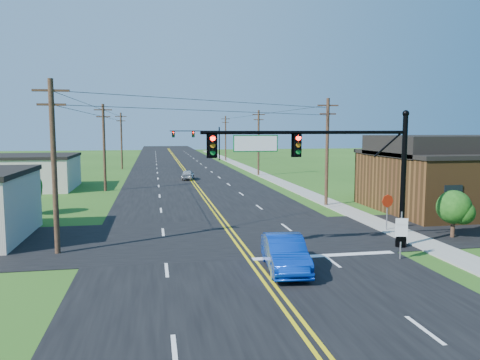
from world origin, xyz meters
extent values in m
plane|color=#264F16|center=(0.00, 0.00, 0.00)|extent=(260.00, 260.00, 0.00)
cube|color=black|center=(0.00, 50.00, 0.02)|extent=(16.00, 220.00, 0.04)
cube|color=black|center=(0.00, 12.00, 0.02)|extent=(70.00, 10.00, 0.04)
cube|color=gray|center=(10.50, 40.00, 0.04)|extent=(2.00, 160.00, 0.08)
cylinder|color=black|center=(8.80, 8.00, 3.60)|extent=(0.28, 0.28, 7.20)
cylinder|color=black|center=(8.80, 8.00, 0.25)|extent=(0.60, 0.60, 0.50)
sphere|color=black|center=(8.80, 8.00, 7.30)|extent=(0.36, 0.36, 0.36)
cylinder|color=black|center=(3.30, 8.00, 6.30)|extent=(11.00, 0.18, 0.18)
cube|color=#055C21|center=(0.60, 8.00, 5.75)|extent=(2.30, 0.06, 0.85)
cylinder|color=black|center=(8.80, 80.00, 3.60)|extent=(0.28, 0.28, 7.20)
cylinder|color=black|center=(8.80, 80.00, 0.25)|extent=(0.60, 0.60, 0.50)
sphere|color=black|center=(8.80, 80.00, 7.30)|extent=(0.36, 0.36, 0.36)
cylinder|color=black|center=(3.80, 80.00, 6.00)|extent=(10.00, 0.18, 0.18)
cube|color=#055C21|center=(0.60, 80.00, 5.45)|extent=(2.30, 0.06, 0.85)
cube|color=#573718|center=(20.00, 18.00, 2.20)|extent=(14.00, 11.00, 4.40)
cube|color=black|center=(20.00, 18.00, 4.55)|extent=(14.20, 11.20, 0.30)
cube|color=beige|center=(-19.00, 38.00, 1.70)|extent=(12.00, 9.00, 3.40)
cube|color=black|center=(-19.00, 38.00, 3.55)|extent=(12.20, 9.20, 0.30)
cylinder|color=#311E16|center=(-9.50, 10.00, 4.50)|extent=(0.28, 0.28, 9.00)
cube|color=#311E16|center=(-9.50, 10.00, 8.40)|extent=(1.80, 0.12, 0.12)
cube|color=#311E16|center=(-9.50, 10.00, 7.70)|extent=(1.40, 0.12, 0.12)
cylinder|color=#311E16|center=(-9.50, 35.00, 4.50)|extent=(0.28, 0.28, 9.00)
cube|color=#311E16|center=(-9.50, 35.00, 8.40)|extent=(1.80, 0.12, 0.12)
cube|color=#311E16|center=(-9.50, 35.00, 7.70)|extent=(1.40, 0.12, 0.12)
cylinder|color=#311E16|center=(-9.50, 62.00, 4.50)|extent=(0.28, 0.28, 9.00)
cube|color=#311E16|center=(-9.50, 62.00, 8.40)|extent=(1.80, 0.12, 0.12)
cube|color=#311E16|center=(-9.50, 62.00, 7.70)|extent=(1.40, 0.12, 0.12)
cylinder|color=#311E16|center=(9.80, 22.00, 4.50)|extent=(0.28, 0.28, 9.00)
cube|color=#311E16|center=(9.80, 22.00, 8.40)|extent=(1.80, 0.12, 0.12)
cube|color=#311E16|center=(9.80, 22.00, 7.70)|extent=(1.40, 0.12, 0.12)
cylinder|color=#311E16|center=(9.80, 48.00, 4.50)|extent=(0.28, 0.28, 9.00)
cube|color=#311E16|center=(9.80, 48.00, 8.40)|extent=(1.80, 0.12, 0.12)
cube|color=#311E16|center=(9.80, 48.00, 7.70)|extent=(1.40, 0.12, 0.12)
cylinder|color=#311E16|center=(9.80, 78.00, 4.50)|extent=(0.28, 0.28, 9.00)
cube|color=#311E16|center=(9.80, 78.00, 8.40)|extent=(1.80, 0.12, 0.12)
cube|color=#311E16|center=(9.80, 78.00, 7.70)|extent=(1.40, 0.12, 0.12)
cylinder|color=#311E16|center=(16.00, 26.00, 0.92)|extent=(0.24, 0.24, 1.85)
sphere|color=#144410|center=(16.00, 26.00, 2.60)|extent=(3.00, 3.00, 3.00)
cylinder|color=#311E16|center=(13.00, 9.50, 0.66)|extent=(0.24, 0.24, 1.32)
sphere|color=#144410|center=(13.00, 9.50, 1.86)|extent=(2.00, 2.00, 2.00)
cylinder|color=#311E16|center=(-14.00, 22.00, 0.77)|extent=(0.24, 0.24, 1.54)
sphere|color=#144410|center=(-14.00, 22.00, 2.17)|extent=(2.40, 2.40, 2.40)
imported|color=#072EA3|center=(1.34, 5.01, 0.79)|extent=(2.17, 4.95, 1.58)
imported|color=#B8B8BD|center=(-0.25, 44.29, 0.62)|extent=(1.98, 3.82, 1.24)
cylinder|color=slate|center=(7.50, 5.75, 1.21)|extent=(0.09, 0.09, 2.42)
cube|color=white|center=(7.50, 5.72, 1.93)|extent=(0.60, 0.17, 0.33)
cube|color=white|center=(7.50, 5.72, 1.49)|extent=(0.60, 0.17, 0.61)
cube|color=black|center=(7.50, 5.72, 1.05)|extent=(0.49, 0.15, 0.24)
cylinder|color=slate|center=(10.06, 12.00, 1.10)|extent=(0.08, 0.08, 2.19)
cylinder|color=#A51F09|center=(10.06, 11.97, 1.93)|extent=(0.83, 0.17, 0.83)
camera|label=1|loc=(-4.48, -15.12, 6.50)|focal=35.00mm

